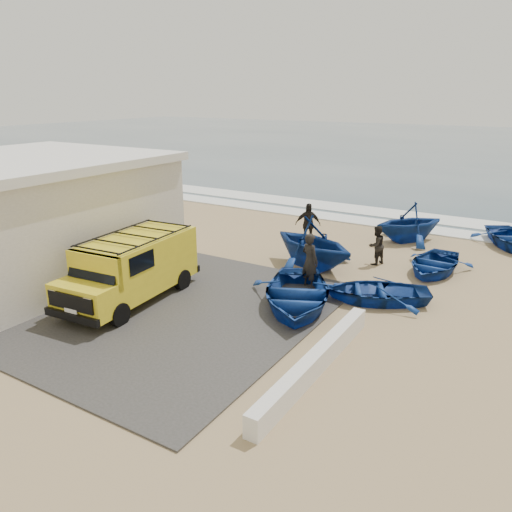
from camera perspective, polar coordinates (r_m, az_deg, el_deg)
The scene contains 16 objects.
ground at distance 17.19m, azimuth -4.20°, elevation -4.12°, with size 160.00×160.00×0.00m, color tan.
slab at distance 17.00m, azimuth -13.68°, elevation -4.78°, with size 12.00×10.00×0.05m, color #423F3C.
ocean at distance 69.81m, azimuth 24.09°, elevation 11.29°, with size 180.00×88.00×0.01m, color #385166.
surf_line at distance 27.35m, azimuth 10.56°, elevation 4.17°, with size 180.00×1.60×0.06m, color white.
surf_wash at distance 29.65m, azimuth 12.33°, elevation 5.12°, with size 180.00×2.20×0.04m, color white.
building at distance 20.51m, azimuth -25.16°, elevation 4.22°, with size 8.40×9.40×4.30m.
parapet at distance 12.46m, azimuth 6.82°, elevation -11.97°, with size 0.35×6.00×0.55m, color silver.
van at distance 16.61m, azimuth -13.96°, elevation -1.13°, with size 2.39×5.20×2.17m.
boat_near_left at distance 15.85m, azimuth 4.62°, elevation -4.34°, with size 3.12×4.37×0.91m, color navy.
boat_near_right at distance 16.74m, azimuth 13.51°, elevation -3.91°, with size 2.44×3.42×0.71m, color navy.
boat_mid_left at distance 19.35m, azimuth 6.49°, elevation 1.57°, with size 3.32×3.85×2.03m, color navy.
boat_mid_right at distance 20.01m, azimuth 19.66°, elevation -0.82°, with size 2.46×3.44×0.71m, color navy.
boat_far_left at distance 23.77m, azimuth 17.10°, elevation 3.73°, with size 2.96×3.43×1.81m, color navy.
fisherman_front at distance 17.29m, azimuth 6.17°, elevation -0.57°, with size 0.72×0.47×1.96m, color black.
fisherman_middle at distance 20.21m, azimuth 13.58°, elevation 1.21°, with size 0.76×0.59×1.57m, color black.
fisherman_back at distance 22.24m, azimuth 5.94°, elevation 3.62°, with size 1.12×0.47×1.91m, color black.
Camera 1 is at (9.34, -12.88, 6.50)m, focal length 35.00 mm.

